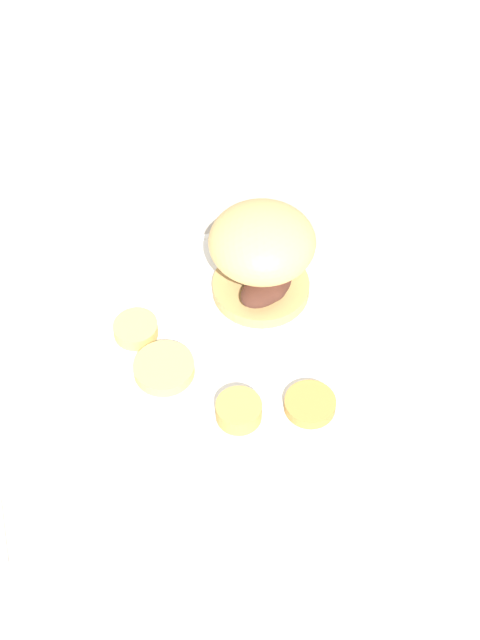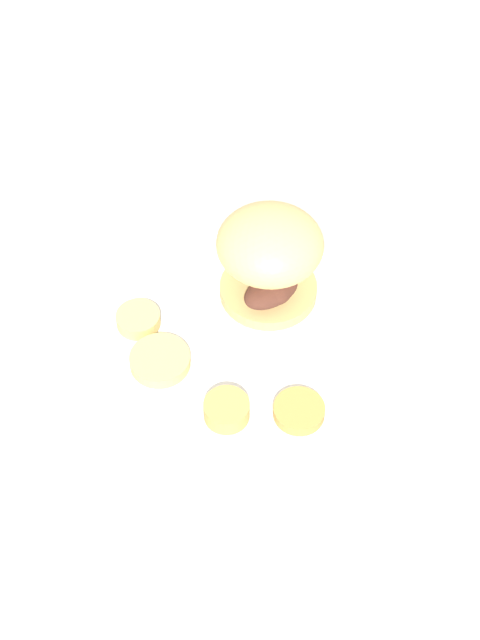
{
  "view_description": "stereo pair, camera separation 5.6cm",
  "coord_description": "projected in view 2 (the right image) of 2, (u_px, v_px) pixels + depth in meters",
  "views": [
    {
      "loc": [
        -0.38,
        -0.24,
        0.61
      ],
      "look_at": [
        0.0,
        0.0,
        0.04
      ],
      "focal_mm": 50.0,
      "sensor_mm": 36.0,
      "label": 1
    },
    {
      "loc": [
        -0.35,
        -0.29,
        0.61
      ],
      "look_at": [
        0.0,
        0.0,
        0.04
      ],
      "focal_mm": 50.0,
      "sensor_mm": 36.0,
      "label": 2
    }
  ],
  "objects": [
    {
      "name": "ground_plane",
      "position": [
        240.0,
        353.0,
        0.76
      ],
      "size": [
        4.0,
        4.0,
        0.0
      ],
      "primitive_type": "plane",
      "color": "#B2A899"
    },
    {
      "name": "dinner_plate",
      "position": [
        240.0,
        345.0,
        0.75
      ],
      "size": [
        0.26,
        0.26,
        0.02
      ],
      "color": "white",
      "rests_on": "ground_plane"
    },
    {
      "name": "sandwich",
      "position": [
        270.0,
        257.0,
        0.74
      ],
      "size": [
        0.09,
        0.09,
        0.09
      ],
      "color": "tan",
      "rests_on": "dinner_plate"
    },
    {
      "name": "potato_round_0",
      "position": [
        299.0,
        411.0,
        0.69
      ],
      "size": [
        0.04,
        0.04,
        0.01
      ],
      "primitive_type": "cylinder",
      "color": "#BC8942",
      "rests_on": "dinner_plate"
    },
    {
      "name": "potato_round_1",
      "position": [
        227.0,
        410.0,
        0.69
      ],
      "size": [
        0.04,
        0.04,
        0.02
      ],
      "primitive_type": "cylinder",
      "color": "tan",
      "rests_on": "dinner_plate"
    },
    {
      "name": "potato_round_2",
      "position": [
        138.0,
        319.0,
        0.75
      ],
      "size": [
        0.04,
        0.04,
        0.01
      ],
      "primitive_type": "cylinder",
      "color": "#DBB766",
      "rests_on": "dinner_plate"
    },
    {
      "name": "potato_round_3",
      "position": [
        160.0,
        360.0,
        0.72
      ],
      "size": [
        0.05,
        0.05,
        0.01
      ],
      "primitive_type": "cylinder",
      "color": "#DBB766",
      "rests_on": "dinner_plate"
    }
  ]
}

